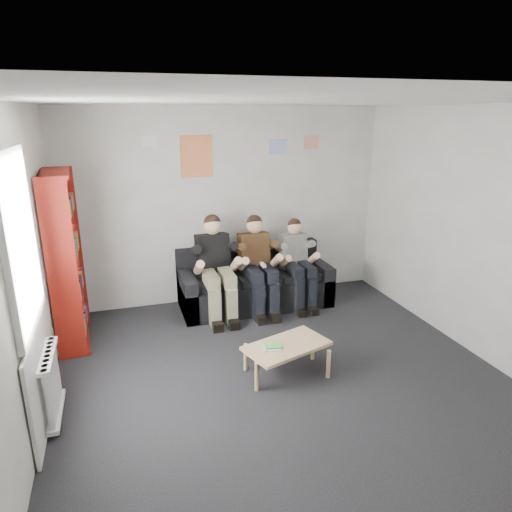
% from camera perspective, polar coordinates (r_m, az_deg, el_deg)
% --- Properties ---
extents(room_shell, '(5.00, 5.00, 5.00)m').
position_cam_1_polar(room_shell, '(4.11, 4.65, -0.39)').
color(room_shell, black).
rests_on(room_shell, ground).
extents(sofa, '(2.07, 0.85, 0.80)m').
position_cam_1_polar(sofa, '(6.43, -0.23, -3.62)').
color(sofa, black).
rests_on(sofa, ground).
extents(bookshelf, '(0.30, 0.91, 2.01)m').
position_cam_1_polar(bookshelf, '(5.60, -22.61, -0.50)').
color(bookshelf, maroon).
rests_on(bookshelf, ground).
extents(coffee_table, '(0.86, 0.47, 0.34)m').
position_cam_1_polar(coffee_table, '(4.78, 3.87, -11.39)').
color(coffee_table, '#D9B17D').
rests_on(coffee_table, ground).
extents(game_cases, '(0.18, 0.15, 0.03)m').
position_cam_1_polar(game_cases, '(4.68, 2.12, -11.29)').
color(game_cases, silver).
rests_on(game_cases, coffee_table).
extents(person_left, '(0.43, 0.91, 1.34)m').
position_cam_1_polar(person_left, '(5.99, -4.97, -1.56)').
color(person_left, black).
rests_on(person_left, sofa).
extents(person_middle, '(0.40, 0.87, 1.30)m').
position_cam_1_polar(person_middle, '(6.13, 0.30, -1.17)').
color(person_middle, '#4F301A').
rests_on(person_middle, sofa).
extents(person_right, '(0.36, 0.77, 1.21)m').
position_cam_1_polar(person_right, '(6.34, 5.26, -0.93)').
color(person_right, white).
rests_on(person_right, sofa).
extents(radiator, '(0.10, 0.64, 0.60)m').
position_cam_1_polar(radiator, '(4.49, -24.11, -14.40)').
color(radiator, white).
rests_on(radiator, ground).
extents(window, '(0.05, 1.30, 2.36)m').
position_cam_1_polar(window, '(4.20, -26.26, -6.51)').
color(window, white).
rests_on(window, room_shell).
extents(poster_large, '(0.42, 0.01, 0.55)m').
position_cam_1_polar(poster_large, '(6.23, -7.46, 12.25)').
color(poster_large, gold).
rests_on(poster_large, room_shell).
extents(poster_blue, '(0.25, 0.01, 0.20)m').
position_cam_1_polar(poster_blue, '(6.52, 2.78, 13.49)').
color(poster_blue, blue).
rests_on(poster_blue, room_shell).
extents(poster_pink, '(0.22, 0.01, 0.18)m').
position_cam_1_polar(poster_pink, '(6.71, 6.93, 13.93)').
color(poster_pink, '#C53D9D').
rests_on(poster_pink, room_shell).
extents(poster_sign, '(0.20, 0.01, 0.14)m').
position_cam_1_polar(poster_sign, '(6.14, -13.21, 13.74)').
color(poster_sign, white).
rests_on(poster_sign, room_shell).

